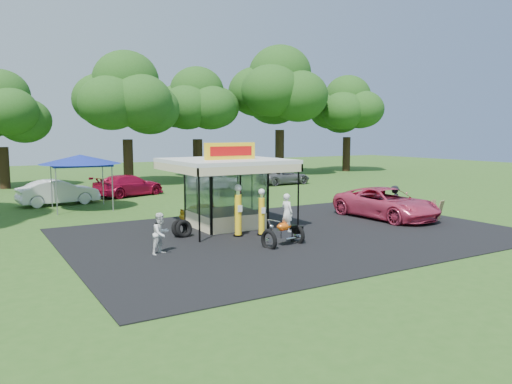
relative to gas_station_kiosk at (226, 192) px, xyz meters
The scene contains 23 objects.
ground 5.67m from the gas_station_kiosk, 68.18° to the right, with size 120.00×120.00×0.00m, color #2F581B.
asphalt_apron 4.01m from the gas_station_kiosk, 56.26° to the right, with size 20.00×14.00×0.04m, color black.
gas_station_kiosk is the anchor object (origin of this frame).
gas_pump_left 2.44m from the gas_station_kiosk, 103.47° to the right, with size 0.44×0.44×2.37m.
gas_pump_right 2.77m from the gas_station_kiosk, 79.76° to the right, with size 0.40×0.40×2.15m.
motorcycle 4.92m from the gas_station_kiosk, 86.44° to the right, with size 1.98×1.20×2.26m.
spare_tires 3.34m from the gas_station_kiosk, 157.17° to the right, with size 1.03×0.71×0.84m.
a_frame_sign 11.36m from the gas_station_kiosk, 20.85° to the right, with size 0.66×0.73×1.08m.
kiosk_car 2.56m from the gas_station_kiosk, 90.00° to the left, with size 1.13×2.82×0.96m, color yellow.
pink_sedan 8.95m from the gas_station_kiosk, 14.34° to the right, with size 2.78×6.04×1.68m, color #CF385B.
spectator_west 5.96m from the gas_station_kiosk, 142.09° to the right, with size 0.79×0.61×1.62m, color white.
spectator_east_a 10.47m from the gas_station_kiosk, ahead, with size 1.04×0.60×1.61m, color black.
bg_car_a 13.70m from the gas_station_kiosk, 115.12° to the left, with size 1.73×4.96×1.63m, color white.
bg_car_b 14.50m from the gas_station_kiosk, 92.35° to the left, with size 2.22×5.45×1.58m, color #AB0D31.
bg_car_c 16.67m from the gas_station_kiosk, 65.98° to the left, with size 1.83×4.54×1.55m, color #B7B9BC.
bg_car_d 20.92m from the gas_station_kiosk, 48.31° to the left, with size 2.23×4.84×1.34m, color #5C5C5E.
tent_west 10.89m from the gas_station_kiosk, 116.92° to the left, with size 4.76×4.76×3.33m.
tent_east 12.27m from the gas_station_kiosk, 61.60° to the left, with size 4.53×4.53×3.16m.
oak_far_b 26.17m from the gas_station_kiosk, 108.18° to the left, with size 8.01×8.01×9.56m.
oak_far_c 22.82m from the gas_station_kiosk, 85.76° to the left, with size 9.70×9.70×11.43m.
oak_far_d 27.90m from the gas_station_kiosk, 68.90° to the left, with size 9.24×9.24×11.00m.
oak_far_e 31.87m from the gas_station_kiosk, 51.88° to the left, with size 11.50×11.50×13.69m.
oak_far_f 38.25m from the gas_station_kiosk, 40.38° to the left, with size 9.22×9.22×11.11m.
Camera 1 is at (-13.04, -16.64, 4.68)m, focal length 35.00 mm.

